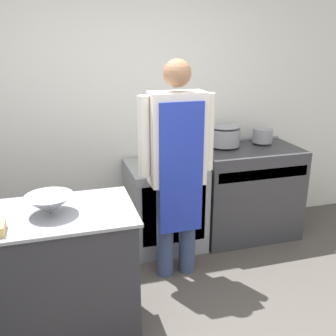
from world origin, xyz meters
name	(u,v)px	position (x,y,z in m)	size (l,w,h in m)	color
wall_back	(133,102)	(0.00, 2.10, 1.35)	(8.00, 0.05, 2.70)	white
prep_counter	(39,279)	(-0.92, 0.72, 0.46)	(1.26, 0.64, 0.91)	#2D2D33
stove	(247,192)	(1.06, 1.71, 0.46)	(0.98, 0.62, 0.93)	#38383D
fridge_unit	(165,205)	(0.21, 1.73, 0.41)	(0.69, 0.63, 0.81)	#93999E
person_cook	(177,160)	(0.17, 1.21, 1.02)	(0.61, 0.24, 1.79)	#38476B
mixing_bowl	(50,205)	(-0.81, 0.71, 0.97)	(0.30, 0.30, 0.12)	gray
stock_pot	(225,134)	(0.84, 1.82, 1.04)	(0.30, 0.30, 0.22)	gray
sauce_pot	(263,135)	(1.26, 1.82, 1.00)	(0.20, 0.20, 0.14)	gray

